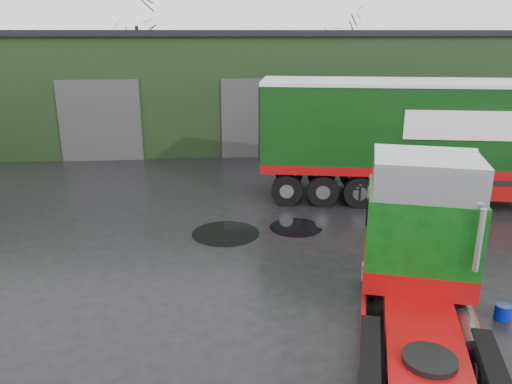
% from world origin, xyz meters
% --- Properties ---
extents(ground, '(100.00, 100.00, 0.00)m').
position_xyz_m(ground, '(0.00, 0.00, 0.00)').
color(ground, black).
extents(warehouse, '(32.40, 12.40, 6.30)m').
position_xyz_m(warehouse, '(2.00, 20.00, 3.16)').
color(warehouse, black).
rests_on(warehouse, ground).
extents(hero_tractor, '(4.35, 6.59, 3.78)m').
position_xyz_m(hero_tractor, '(3.42, -3.00, 1.89)').
color(hero_tractor, '#0A440E').
rests_on(hero_tractor, ground).
extents(lorry_right, '(17.63, 6.29, 4.57)m').
position_xyz_m(lorry_right, '(8.00, 6.41, 2.28)').
color(lorry_right, silver).
rests_on(lorry_right, ground).
extents(wash_bucket, '(0.44, 0.44, 0.34)m').
position_xyz_m(wash_bucket, '(5.86, -1.91, 0.17)').
color(wash_bucket, '#0715A4').
rests_on(wash_bucket, ground).
extents(tree_back_a, '(4.40, 4.40, 9.50)m').
position_xyz_m(tree_back_a, '(-6.00, 30.00, 4.75)').
color(tree_back_a, black).
rests_on(tree_back_a, ground).
extents(tree_back_b, '(4.40, 4.40, 7.50)m').
position_xyz_m(tree_back_b, '(10.00, 30.00, 3.75)').
color(tree_back_b, black).
rests_on(tree_back_b, ground).
extents(puddle_1, '(1.76, 1.76, 0.01)m').
position_xyz_m(puddle_1, '(2.14, 4.00, 0.00)').
color(puddle_1, black).
rests_on(puddle_1, ground).
extents(puddle_4, '(2.20, 2.20, 0.01)m').
position_xyz_m(puddle_4, '(-0.20, 3.71, 0.00)').
color(puddle_4, black).
rests_on(puddle_4, ground).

